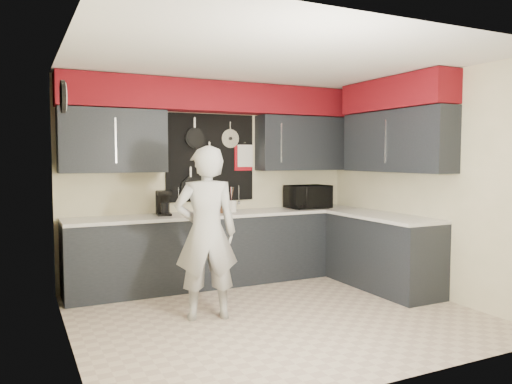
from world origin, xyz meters
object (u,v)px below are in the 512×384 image
knife_block (221,204)px  person (206,233)px  microwave (308,197)px  utensil_crock (232,206)px  coffee_maker (164,202)px

knife_block → person: bearing=-98.3°
microwave → utensil_crock: 1.15m
utensil_crock → coffee_maker: (-0.90, 0.04, 0.08)m
coffee_maker → knife_block: bearing=2.9°
microwave → utensil_crock: (-1.15, 0.01, -0.09)m
knife_block → person: size_ratio=0.13×
microwave → coffee_maker: size_ratio=1.91×
knife_block → utensil_crock: (0.17, 0.04, -0.04)m
utensil_crock → person: bearing=-123.2°
microwave → knife_block: size_ratio=2.57×
coffee_maker → microwave: bearing=7.8°
knife_block → coffee_maker: size_ratio=0.74×
utensil_crock → microwave: bearing=-0.7°
knife_block → person: person is taller
microwave → person: person is taller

